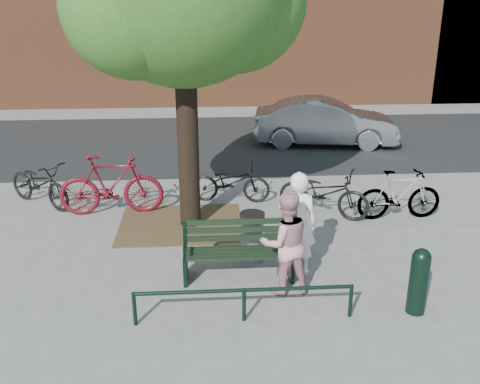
{
  "coord_description": "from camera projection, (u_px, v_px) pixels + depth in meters",
  "views": [
    {
      "loc": [
        -0.5,
        -7.57,
        4.27
      ],
      "look_at": [
        0.1,
        1.0,
        1.1
      ],
      "focal_mm": 40.0,
      "sensor_mm": 36.0,
      "label": 1
    }
  ],
  "objects": [
    {
      "name": "person_left",
      "position": [
        297.0,
        223.0,
        8.5
      ],
      "size": [
        0.73,
        0.6,
        1.72
      ],
      "primitive_type": "imported",
      "rotation": [
        0.0,
        0.0,
        2.8
      ],
      "color": "white",
      "rests_on": "ground"
    },
    {
      "name": "bicycle_a",
      "position": [
        40.0,
        183.0,
        11.4
      ],
      "size": [
        1.87,
        1.68,
        0.98
      ],
      "primitive_type": "imported",
      "rotation": [
        0.0,
        0.0,
        0.9
      ],
      "color": "black",
      "rests_on": "ground"
    },
    {
      "name": "road",
      "position": [
        220.0,
        142.0,
        16.55
      ],
      "size": [
        40.0,
        7.0,
        0.01
      ],
      "primitive_type": "cube",
      "color": "black",
      "rests_on": "ground"
    },
    {
      "name": "litter_bin",
      "position": [
        252.0,
        237.0,
        9.02
      ],
      "size": [
        0.42,
        0.42,
        0.87
      ],
      "color": "gray",
      "rests_on": "ground"
    },
    {
      "name": "person_right",
      "position": [
        285.0,
        243.0,
        7.94
      ],
      "size": [
        0.87,
        0.72,
        1.61
      ],
      "primitive_type": "imported",
      "rotation": [
        0.0,
        0.0,
        3.29
      ],
      "color": "#C7888C",
      "rests_on": "ground"
    },
    {
      "name": "parked_car",
      "position": [
        325.0,
        122.0,
        15.99
      ],
      "size": [
        4.38,
        2.05,
        1.39
      ],
      "primitive_type": "imported",
      "rotation": [
        0.0,
        0.0,
        1.43
      ],
      "color": "gray",
      "rests_on": "ground"
    },
    {
      "name": "bollard",
      "position": [
        419.0,
        279.0,
        7.49
      ],
      "size": [
        0.27,
        0.27,
        1.0
      ],
      "color": "black",
      "rests_on": "ground"
    },
    {
      "name": "park_bench",
      "position": [
        238.0,
        249.0,
        8.5
      ],
      "size": [
        1.74,
        0.54,
        0.97
      ],
      "color": "black",
      "rests_on": "ground"
    },
    {
      "name": "guard_railing",
      "position": [
        244.0,
        295.0,
        7.33
      ],
      "size": [
        3.06,
        0.06,
        0.51
      ],
      "color": "black",
      "rests_on": "ground"
    },
    {
      "name": "bicycle_d",
      "position": [
        399.0,
        195.0,
        10.69
      ],
      "size": [
        1.73,
        0.54,
        1.03
      ],
      "primitive_type": "imported",
      "rotation": [
        0.0,
        0.0,
        1.6
      ],
      "color": "gray",
      "rests_on": "ground"
    },
    {
      "name": "bicycle_b",
      "position": [
        111.0,
        185.0,
        10.9
      ],
      "size": [
        2.14,
        0.69,
        1.27
      ],
      "primitive_type": "imported",
      "rotation": [
        0.0,
        0.0,
        1.62
      ],
      "color": "#500B14",
      "rests_on": "ground"
    },
    {
      "name": "ground",
      "position": [
        238.0,
        278.0,
        8.59
      ],
      "size": [
        90.0,
        90.0,
        0.0
      ],
      "primitive_type": "plane",
      "color": "gray",
      "rests_on": "ground"
    },
    {
      "name": "dirt_pit",
      "position": [
        181.0,
        224.0,
        10.58
      ],
      "size": [
        2.4,
        2.0,
        0.02
      ],
      "primitive_type": "cube",
      "color": "brown",
      "rests_on": "ground"
    },
    {
      "name": "bicycle_c",
      "position": [
        231.0,
        182.0,
        11.63
      ],
      "size": [
        1.79,
        0.85,
        0.9
      ],
      "primitive_type": "imported",
      "rotation": [
        0.0,
        0.0,
        1.42
      ],
      "color": "black",
      "rests_on": "ground"
    },
    {
      "name": "bicycle_e",
      "position": [
        324.0,
        193.0,
        10.86
      ],
      "size": [
        1.97,
        1.5,
        0.99
      ],
      "primitive_type": "imported",
      "rotation": [
        0.0,
        0.0,
        1.06
      ],
      "color": "black",
      "rests_on": "ground"
    }
  ]
}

